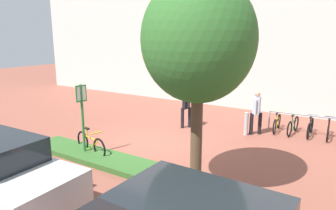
% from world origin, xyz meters
% --- Properties ---
extents(ground_plane, '(60.00, 60.00, 0.00)m').
position_xyz_m(ground_plane, '(0.00, 0.00, 0.00)').
color(ground_plane, brown).
extents(building_facade, '(28.00, 1.20, 10.00)m').
position_xyz_m(building_facade, '(0.00, 7.55, 5.00)').
color(building_facade, silver).
rests_on(building_facade, ground).
extents(planter_strip, '(7.00, 1.10, 0.16)m').
position_xyz_m(planter_strip, '(0.37, -2.05, 0.08)').
color(planter_strip, '#336028').
rests_on(planter_strip, ground).
extents(tree_sidewalk, '(2.59, 2.59, 5.11)m').
position_xyz_m(tree_sidewalk, '(2.95, -2.17, 3.66)').
color(tree_sidewalk, brown).
rests_on(tree_sidewalk, ground).
extents(parking_sign_post, '(0.10, 0.36, 2.32)m').
position_xyz_m(parking_sign_post, '(-1.10, -2.05, 1.52)').
color(parking_sign_post, '#2D7238').
rests_on(parking_sign_post, ground).
extents(bike_at_sign, '(1.65, 0.51, 0.86)m').
position_xyz_m(bike_at_sign, '(-1.03, -1.84, 0.35)').
color(bike_at_sign, black).
rests_on(bike_at_sign, ground).
extents(bike_rack_cluster, '(3.76, 1.72, 0.83)m').
position_xyz_m(bike_rack_cluster, '(5.00, 4.05, 0.35)').
color(bike_rack_cluster, '#99999E').
rests_on(bike_rack_cluster, ground).
extents(bollard_steel, '(0.16, 0.16, 0.90)m').
position_xyz_m(bollard_steel, '(2.58, 2.77, 0.45)').
color(bollard_steel, '#ADADB2').
rests_on(bollard_steel, ground).
extents(person_suited_navy, '(0.35, 0.59, 1.72)m').
position_xyz_m(person_suited_navy, '(0.13, 2.41, 0.98)').
color(person_suited_navy, black).
rests_on(person_suited_navy, ground).
extents(person_shirt_blue, '(0.41, 0.61, 1.72)m').
position_xyz_m(person_shirt_blue, '(2.86, 3.08, 0.98)').
color(person_shirt_blue, black).
rests_on(person_shirt_blue, ground).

